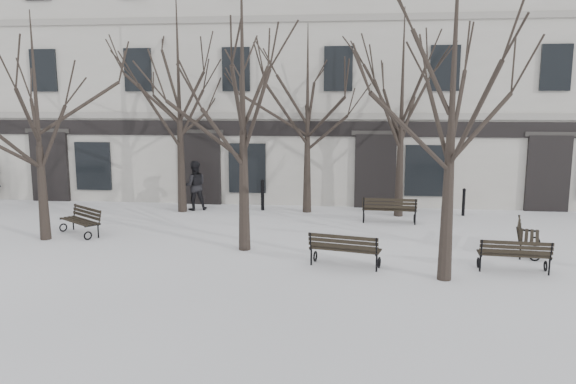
# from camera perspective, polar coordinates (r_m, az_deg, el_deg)

# --- Properties ---
(ground) EXTENTS (100.00, 100.00, 0.00)m
(ground) POSITION_cam_1_polar(r_m,az_deg,el_deg) (15.00, -3.63, -7.05)
(ground) COLOR white
(ground) RESTS_ON ground
(building) EXTENTS (40.40, 10.20, 11.40)m
(building) POSITION_cam_1_polar(r_m,az_deg,el_deg) (27.27, 1.10, 12.09)
(building) COLOR #B5B1A8
(building) RESTS_ON ground
(tree_0) EXTENTS (4.76, 4.76, 6.80)m
(tree_0) POSITION_cam_1_polar(r_m,az_deg,el_deg) (18.33, -24.24, 8.60)
(tree_0) COLOR black
(tree_0) RESTS_ON ground
(tree_1) EXTENTS (5.66, 5.66, 8.09)m
(tree_1) POSITION_cam_1_polar(r_m,az_deg,el_deg) (15.63, -4.66, 12.36)
(tree_1) COLOR black
(tree_1) RESTS_ON ground
(tree_2) EXTENTS (5.74, 5.74, 8.20)m
(tree_2) POSITION_cam_1_polar(r_m,az_deg,el_deg) (13.42, 16.54, 12.78)
(tree_2) COLOR black
(tree_2) RESTS_ON ground
(tree_4) EXTENTS (5.80, 5.80, 8.28)m
(tree_4) POSITION_cam_1_polar(r_m,az_deg,el_deg) (21.45, -11.09, 11.73)
(tree_4) COLOR black
(tree_4) RESTS_ON ground
(tree_5) EXTENTS (4.87, 4.87, 6.96)m
(tree_5) POSITION_cam_1_polar(r_m,az_deg,el_deg) (20.98, 2.00, 9.68)
(tree_5) COLOR black
(tree_5) RESTS_ON ground
(tree_6) EXTENTS (5.20, 5.20, 7.42)m
(tree_6) POSITION_cam_1_polar(r_m,az_deg,el_deg) (20.65, 11.54, 10.32)
(tree_6) COLOR black
(tree_6) RESTS_ON ground
(bench_1) EXTENTS (1.88, 1.03, 0.90)m
(bench_1) POSITION_cam_1_polar(r_m,az_deg,el_deg) (14.42, 5.77, -5.73)
(bench_1) COLOR black
(bench_1) RESTS_ON ground
(bench_2) EXTENTS (1.74, 0.75, 0.86)m
(bench_2) POSITION_cam_1_polar(r_m,az_deg,el_deg) (15.04, 21.99, -5.86)
(bench_2) COLOR black
(bench_2) RESTS_ON ground
(bench_3) EXTENTS (1.72, 1.50, 0.87)m
(bench_3) POSITION_cam_1_polar(r_m,az_deg,el_deg) (18.95, -20.23, -2.67)
(bench_3) COLOR black
(bench_3) RESTS_ON ground
(bench_4) EXTENTS (1.88, 0.77, 0.93)m
(bench_4) POSITION_cam_1_polar(r_m,az_deg,el_deg) (19.67, 10.25, -1.70)
(bench_4) COLOR black
(bench_4) RESTS_ON ground
(bench_5) EXTENTS (1.14, 1.88, 0.90)m
(bench_5) POSITION_cam_1_polar(r_m,az_deg,el_deg) (17.07, 23.05, -4.07)
(bench_5) COLOR black
(bench_5) RESTS_ON ground
(bollard_a) EXTENTS (0.16, 0.16, 1.21)m
(bollard_a) POSITION_cam_1_polar(r_m,az_deg,el_deg) (21.62, -2.60, -0.18)
(bollard_a) COLOR black
(bollard_a) RESTS_ON ground
(bollard_b) EXTENTS (0.13, 0.13, 1.03)m
(bollard_b) POSITION_cam_1_polar(r_m,az_deg,el_deg) (21.60, 17.42, -0.88)
(bollard_b) COLOR black
(bollard_b) RESTS_ON ground
(pedestrian_b) EXTENTS (1.12, 1.00, 1.90)m
(pedestrian_b) POSITION_cam_1_polar(r_m,az_deg,el_deg) (22.09, -9.41, -1.80)
(pedestrian_b) COLOR black
(pedestrian_b) RESTS_ON ground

